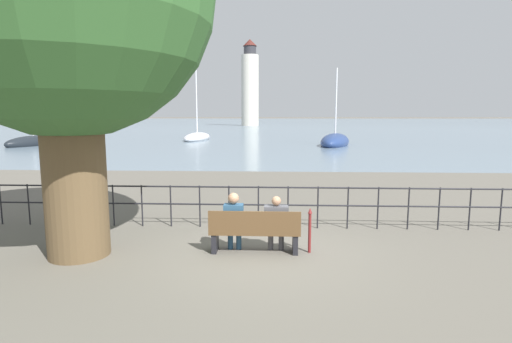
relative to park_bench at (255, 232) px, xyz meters
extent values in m
plane|color=#605B51|center=(0.00, 0.06, -0.43)|extent=(1000.00, 1000.00, 0.00)
cube|color=slate|center=(0.00, 161.79, -0.43)|extent=(600.00, 300.00, 0.01)
cylinder|color=brown|center=(-3.51, -0.28, 1.16)|extent=(1.18, 1.18, 3.18)
cube|color=brown|center=(0.00, 0.06, -0.01)|extent=(1.84, 0.45, 0.05)
cube|color=brown|center=(0.00, -0.14, 0.24)|extent=(1.84, 0.04, 0.45)
cube|color=black|center=(-0.82, 0.06, -0.23)|extent=(0.10, 0.41, 0.40)
cube|color=black|center=(0.82, 0.06, -0.23)|extent=(0.10, 0.41, 0.40)
cylinder|color=navy|center=(-0.52, 0.22, -0.21)|extent=(0.11, 0.11, 0.45)
cylinder|color=navy|center=(-0.34, 0.22, -0.21)|extent=(0.11, 0.11, 0.45)
cube|color=navy|center=(-0.43, 0.13, 0.07)|extent=(0.33, 0.26, 0.14)
cube|color=navy|center=(-0.43, 0.04, 0.29)|extent=(0.39, 0.24, 0.55)
sphere|color=#A87A5B|center=(-0.43, 0.04, 0.69)|extent=(0.22, 0.22, 0.22)
cylinder|color=#4C4C51|center=(0.32, 0.22, -0.21)|extent=(0.11, 0.11, 0.45)
cylinder|color=#4C4C51|center=(0.54, 0.22, -0.21)|extent=(0.11, 0.11, 0.45)
cube|color=#4C4C51|center=(0.43, 0.13, 0.07)|extent=(0.42, 0.26, 0.14)
cube|color=#4C4C51|center=(0.43, 0.04, 0.28)|extent=(0.49, 0.24, 0.52)
sphere|color=#A87A5B|center=(0.43, 0.04, 0.64)|extent=(0.19, 0.19, 0.19)
cylinder|color=black|center=(-6.60, 1.86, 0.09)|extent=(0.04, 0.04, 1.05)
cylinder|color=black|center=(-5.87, 1.86, 0.09)|extent=(0.04, 0.04, 1.05)
cylinder|color=black|center=(-5.13, 1.86, 0.09)|extent=(0.04, 0.04, 1.05)
cylinder|color=black|center=(-4.40, 1.86, 0.09)|extent=(0.04, 0.04, 1.05)
cylinder|color=black|center=(-3.67, 1.86, 0.09)|extent=(0.04, 0.04, 1.05)
cylinder|color=black|center=(-2.93, 1.86, 0.09)|extent=(0.04, 0.04, 1.05)
cylinder|color=black|center=(-2.20, 1.86, 0.09)|extent=(0.04, 0.04, 1.05)
cylinder|color=black|center=(-1.47, 1.86, 0.09)|extent=(0.04, 0.04, 1.05)
cylinder|color=black|center=(-0.73, 1.86, 0.09)|extent=(0.04, 0.04, 1.05)
cylinder|color=black|center=(0.00, 1.86, 0.09)|extent=(0.04, 0.04, 1.05)
cylinder|color=black|center=(0.73, 1.86, 0.09)|extent=(0.04, 0.04, 1.05)
cylinder|color=black|center=(1.47, 1.86, 0.09)|extent=(0.04, 0.04, 1.05)
cylinder|color=black|center=(2.20, 1.86, 0.09)|extent=(0.04, 0.04, 1.05)
cylinder|color=black|center=(2.93, 1.86, 0.09)|extent=(0.04, 0.04, 1.05)
cylinder|color=black|center=(3.67, 1.86, 0.09)|extent=(0.04, 0.04, 1.05)
cylinder|color=black|center=(4.40, 1.86, 0.09)|extent=(0.04, 0.04, 1.05)
cylinder|color=black|center=(5.13, 1.86, 0.09)|extent=(0.04, 0.04, 1.05)
cylinder|color=black|center=(5.87, 1.86, 0.09)|extent=(0.04, 0.04, 1.05)
cylinder|color=black|center=(0.00, 1.86, 0.59)|extent=(14.66, 0.04, 0.04)
cylinder|color=black|center=(0.00, 1.86, 0.14)|extent=(14.66, 0.04, 0.04)
cylinder|color=maroon|center=(1.11, 0.07, -0.02)|extent=(0.06, 0.06, 0.82)
cone|color=maroon|center=(1.11, 0.07, 0.44)|extent=(0.09, 0.09, 0.11)
ellipsoid|color=black|center=(-21.61, 27.70, -0.17)|extent=(3.29, 6.10, 1.32)
cylinder|color=silver|center=(-21.61, 27.70, 4.45)|extent=(0.14, 0.14, 8.45)
ellipsoid|color=silver|center=(-8.34, 37.02, -0.20)|extent=(2.67, 8.25, 1.18)
cylinder|color=silver|center=(-8.34, 37.02, 4.73)|extent=(0.14, 0.14, 9.16)
ellipsoid|color=navy|center=(5.96, 29.13, -0.12)|extent=(4.23, 7.08, 1.60)
cylinder|color=silver|center=(5.96, 29.13, 3.45)|extent=(0.14, 0.14, 6.18)
cylinder|color=beige|center=(-5.98, 96.78, 8.53)|extent=(4.49, 4.49, 17.93)
cylinder|color=#2D2D33|center=(-5.98, 96.78, 18.59)|extent=(3.14, 3.14, 2.19)
cone|color=#4C1E19|center=(-5.98, 96.78, 20.56)|extent=(3.59, 3.59, 1.75)
camera|label=1|loc=(0.39, -7.81, 2.35)|focal=28.00mm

